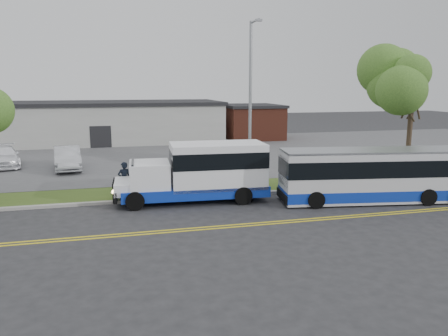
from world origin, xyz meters
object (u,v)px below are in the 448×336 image
object	(u,v)px
transit_bus	(376,175)
pedestrian	(124,179)
parked_car_b	(4,157)
shuttle_bus	(203,170)
tree_east	(413,83)
streetlight_near	(251,100)
parked_car_a	(68,158)

from	to	relation	value
transit_bus	pedestrian	bearing A→B (deg)	172.01
pedestrian	parked_car_b	distance (m)	14.20
shuttle_bus	transit_bus	size ratio (longest dim) A/B	0.79
tree_east	shuttle_bus	distance (m)	15.20
streetlight_near	parked_car_b	world-z (taller)	streetlight_near
pedestrian	tree_east	bearing A→B (deg)	167.29
transit_bus	pedestrian	world-z (taller)	transit_bus
shuttle_bus	pedestrian	xyz separation A→B (m)	(-4.03, 1.49, -0.58)
shuttle_bus	tree_east	bearing A→B (deg)	12.73
tree_east	streetlight_near	distance (m)	11.05
transit_bus	shuttle_bus	bearing A→B (deg)	173.69
shuttle_bus	pedestrian	world-z (taller)	shuttle_bus
streetlight_near	transit_bus	bearing A→B (deg)	-39.48
tree_east	parked_car_b	xyz separation A→B (m)	(-26.76, 10.47, -5.37)
transit_bus	streetlight_near	bearing A→B (deg)	149.24
parked_car_a	parked_car_b	size ratio (longest dim) A/B	0.98
parked_car_b	streetlight_near	bearing A→B (deg)	-47.96
shuttle_bus	parked_car_b	world-z (taller)	shuttle_bus
shuttle_bus	parked_car_b	bearing A→B (deg)	137.06
shuttle_bus	parked_car_a	bearing A→B (deg)	129.59
streetlight_near	parked_car_b	size ratio (longest dim) A/B	1.87
tree_east	parked_car_a	distance (m)	24.05
streetlight_near	parked_car_a	xyz separation A→B (m)	(-11.05, 8.30, -4.31)
tree_east	parked_car_a	bearing A→B (deg)	159.99
parked_car_a	tree_east	bearing A→B (deg)	-26.77
tree_east	streetlight_near	size ratio (longest dim) A/B	0.88
parked_car_a	parked_car_b	world-z (taller)	parked_car_a
parked_car_a	parked_car_b	distance (m)	5.30
streetlight_near	transit_bus	distance (m)	8.08
shuttle_bus	parked_car_b	distance (m)	17.97
shuttle_bus	parked_car_a	distance (m)	13.05
streetlight_near	transit_bus	size ratio (longest dim) A/B	0.93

